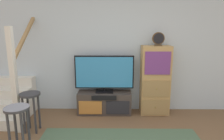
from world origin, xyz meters
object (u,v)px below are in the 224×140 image
object	(u,v)px
side_cabinet	(155,81)
bar_stool_far	(31,103)
bar_stool_near	(18,119)
desk_clock	(158,39)
television	(104,73)
media_console	(104,103)

from	to	relation	value
side_cabinet	bar_stool_far	xyz separation A→B (m)	(-2.27, -0.77, -0.20)
side_cabinet	bar_stool_near	size ratio (longest dim) A/B	2.04
desk_clock	bar_stool_far	size ratio (longest dim) A/B	0.38
bar_stool_near	bar_stool_far	world-z (taller)	bar_stool_near
television	bar_stool_far	world-z (taller)	television
television	side_cabinet	xyz separation A→B (m)	(1.04, -0.01, -0.15)
media_console	bar_stool_far	distance (m)	1.47
media_console	bar_stool_near	size ratio (longest dim) A/B	1.59
bar_stool_near	desk_clock	bearing A→B (deg)	31.67
television	bar_stool_far	bearing A→B (deg)	-147.29
media_console	television	xyz separation A→B (m)	(0.00, 0.02, 0.64)
side_cabinet	bar_stool_near	distance (m)	2.60
media_console	side_cabinet	size ratio (longest dim) A/B	0.78
desk_clock	bar_stool_far	distance (m)	2.63
television	side_cabinet	bearing A→B (deg)	-0.75
television	desk_clock	distance (m)	1.27
television	desk_clock	size ratio (longest dim) A/B	4.56
television	desk_clock	world-z (taller)	desk_clock
media_console	television	distance (m)	0.64
side_cabinet	desk_clock	world-z (taller)	desk_clock
side_cabinet	television	bearing A→B (deg)	179.25
side_cabinet	bar_stool_far	bearing A→B (deg)	-161.19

